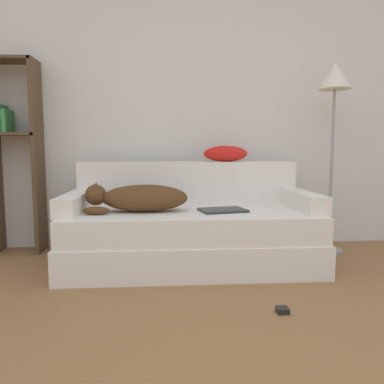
% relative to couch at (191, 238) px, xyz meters
% --- Properties ---
extents(wall_back, '(7.42, 0.06, 2.70)m').
position_rel_couch_xyz_m(wall_back, '(0.13, 0.68, 1.14)').
color(wall_back, silver).
rests_on(wall_back, ground_plane).
extents(couch, '(1.91, 0.91, 0.43)m').
position_rel_couch_xyz_m(couch, '(0.00, 0.00, 0.00)').
color(couch, silver).
rests_on(couch, ground_plane).
extents(couch_backrest, '(1.87, 0.15, 0.36)m').
position_rel_couch_xyz_m(couch_backrest, '(0.00, 0.39, 0.40)').
color(couch_backrest, silver).
rests_on(couch_backrest, couch).
extents(couch_arm_left, '(0.15, 0.72, 0.13)m').
position_rel_couch_xyz_m(couch_arm_left, '(-0.88, -0.01, 0.29)').
color(couch_arm_left, silver).
rests_on(couch_arm_left, couch).
extents(couch_arm_right, '(0.15, 0.72, 0.13)m').
position_rel_couch_xyz_m(couch_arm_right, '(0.88, -0.01, 0.29)').
color(couch_arm_right, silver).
rests_on(couch_arm_right, couch).
extents(dog, '(0.76, 0.30, 0.22)m').
position_rel_couch_xyz_m(dog, '(-0.39, -0.05, 0.32)').
color(dog, '#513319').
rests_on(dog, couch).
extents(laptop, '(0.38, 0.30, 0.02)m').
position_rel_couch_xyz_m(laptop, '(0.23, -0.08, 0.23)').
color(laptop, '#2D2D30').
rests_on(laptop, couch).
extents(throw_pillow, '(0.38, 0.20, 0.14)m').
position_rel_couch_xyz_m(throw_pillow, '(0.33, 0.38, 0.65)').
color(throw_pillow, red).
rests_on(throw_pillow, couch_backrest).
extents(bookshelf, '(0.41, 0.26, 1.66)m').
position_rel_couch_xyz_m(bookshelf, '(-1.50, 0.50, 0.71)').
color(bookshelf, '#4C3823').
rests_on(bookshelf, ground_plane).
extents(floor_lamp, '(0.27, 0.27, 1.63)m').
position_rel_couch_xyz_m(floor_lamp, '(1.24, 0.29, 1.15)').
color(floor_lamp, gray).
rests_on(floor_lamp, ground_plane).
extents(power_adapter, '(0.06, 0.06, 0.03)m').
position_rel_couch_xyz_m(power_adapter, '(0.44, -0.91, -0.20)').
color(power_adapter, black).
rests_on(power_adapter, ground_plane).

